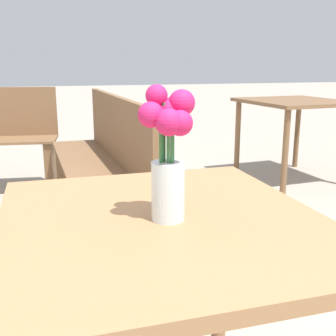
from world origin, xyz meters
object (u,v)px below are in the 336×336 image
object	(u,v)px
table_front	(162,263)
bench_middle	(104,160)
flower_vase	(168,153)
table_back	(294,112)

from	to	relation	value
table_front	bench_middle	xyz separation A→B (m)	(0.10, 1.65, -0.12)
table_front	flower_vase	world-z (taller)	flower_vase
table_front	table_back	distance (m)	3.08
table_front	flower_vase	size ratio (longest dim) A/B	2.68
table_front	bench_middle	bearing A→B (deg)	86.48
flower_vase	table_back	xyz separation A→B (m)	(1.90, 2.44, -0.23)
table_front	table_back	world-z (taller)	table_back
bench_middle	table_back	bearing A→B (deg)	22.72
flower_vase	bench_middle	world-z (taller)	flower_vase
flower_vase	table_back	distance (m)	3.10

